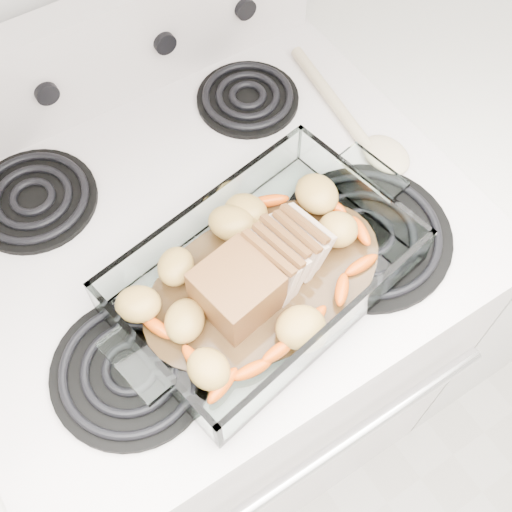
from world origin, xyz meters
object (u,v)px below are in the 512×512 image
counter_right (453,203)px  pork_roast (252,275)px  electric_range (214,339)px  baking_dish (264,277)px

counter_right → pork_roast: bearing=-167.4°
electric_range → pork_roast: 0.53m
counter_right → pork_roast: size_ratio=4.82×
baking_dish → pork_roast: (-0.02, 0.00, 0.02)m
baking_dish → pork_roast: 0.03m
counter_right → baking_dish: 0.83m
electric_range → counter_right: size_ratio=1.20×
electric_range → pork_roast: electric_range is taller
counter_right → pork_roast: 0.86m
electric_range → baking_dish: size_ratio=2.89×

